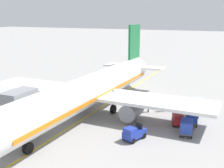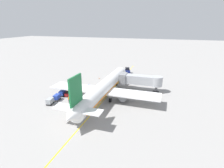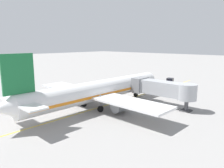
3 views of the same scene
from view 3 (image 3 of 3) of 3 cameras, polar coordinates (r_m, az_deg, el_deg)
ground_plane at (r=42.25m, az=-2.17°, el=-5.79°), size 400.00×400.00×0.00m
gate_lead_in_line at (r=42.25m, az=-2.17°, el=-5.79°), size 0.24×80.00×0.01m
parked_airliner at (r=40.72m, az=-3.55°, el=-1.81°), size 30.08×37.25×10.63m
jet_bridge at (r=42.67m, az=13.19°, el=-1.13°), size 12.85×3.50×4.98m
pushback_tractor at (r=61.83m, az=14.79°, el=0.21°), size 3.23×4.81×2.40m
baggage_tug_lead at (r=48.65m, az=-13.27°, el=-2.99°), size 1.87×2.73×1.62m
baggage_tug_trailing at (r=49.76m, az=-5.54°, el=-2.44°), size 1.97×2.75×1.62m
baggage_cart_front at (r=51.16m, az=-11.78°, el=-1.99°), size 1.59×2.97×1.58m
baggage_cart_second_in_train at (r=49.44m, az=-14.80°, el=-2.56°), size 1.59×2.97×1.58m
baggage_cart_third_in_train at (r=47.70m, az=-17.69°, el=-3.20°), size 1.59×2.97×1.58m
baggage_cart_tail_end at (r=46.68m, az=-20.68°, el=-3.68°), size 1.59×2.97×1.58m
ground_crew_wing_walker at (r=44.41m, az=-15.47°, el=-4.08°), size 0.31×0.73×1.69m
ground_crew_loader at (r=43.54m, az=-13.04°, el=-4.26°), size 0.36×0.71×1.69m
safety_cone_nose_left at (r=53.31m, az=5.52°, el=-2.02°), size 0.36×0.36×0.59m
safety_cone_nose_right at (r=53.76m, az=4.01°, el=-1.89°), size 0.36×0.36×0.59m
safety_cone_wing_tip at (r=58.48m, az=2.76°, el=-0.84°), size 0.36×0.36×0.59m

